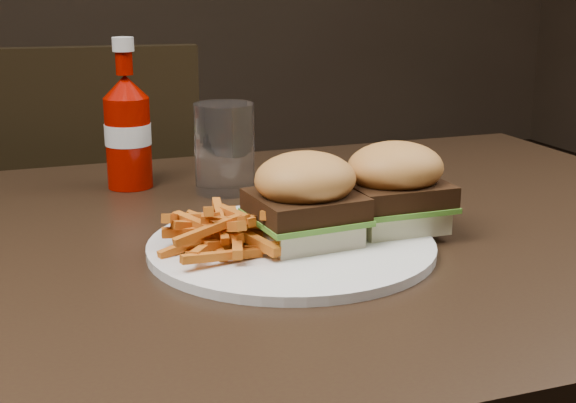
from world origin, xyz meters
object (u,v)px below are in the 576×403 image
object	(u,v)px
chair_far	(83,284)
plate	(291,246)
ketchup_bottle	(128,143)
tumbler	(225,150)
dining_table	(248,250)

from	to	relation	value
chair_far	plate	bearing A→B (deg)	106.14
plate	ketchup_bottle	world-z (taller)	ketchup_bottle
ketchup_bottle	tumbler	world-z (taller)	ketchup_bottle
chair_far	ketchup_bottle	world-z (taller)	ketchup_bottle
chair_far	tumbler	size ratio (longest dim) A/B	3.71
plate	dining_table	bearing A→B (deg)	108.97
ketchup_bottle	tumbler	bearing A→B (deg)	-29.96
plate	ketchup_bottle	xyz separation A→B (m)	(-0.11, 0.32, 0.06)
chair_far	dining_table	bearing A→B (deg)	105.25
dining_table	chair_far	distance (m)	0.81
chair_far	ketchup_bottle	xyz separation A→B (m)	(0.03, -0.50, 0.38)
dining_table	tumbler	bearing A→B (deg)	82.16
plate	tumbler	bearing A→B (deg)	90.04
dining_table	tumbler	xyz separation A→B (m)	(0.02, 0.18, 0.08)
dining_table	ketchup_bottle	distance (m)	0.27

